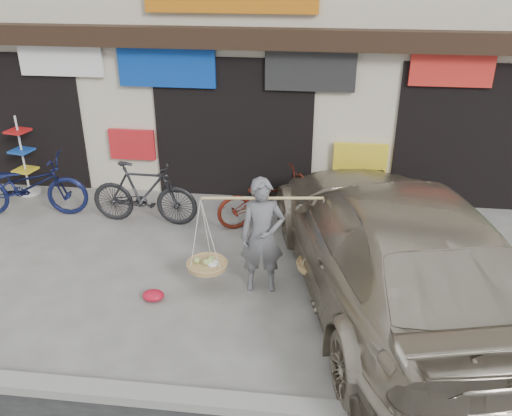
# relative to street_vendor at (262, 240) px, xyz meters

# --- Properties ---
(ground) EXTENTS (70.00, 70.00, 0.00)m
(ground) POSITION_rel_street_vendor_xyz_m (-0.90, -0.31, -0.79)
(ground) COLOR gray
(ground) RESTS_ON ground
(kerb) EXTENTS (70.00, 0.25, 0.12)m
(kerb) POSITION_rel_street_vendor_xyz_m (-0.90, -2.31, -0.73)
(kerb) COLOR gray
(kerb) RESTS_ON ground
(street_vendor) EXTENTS (2.12, 0.75, 1.71)m
(street_vendor) POSITION_rel_street_vendor_xyz_m (0.00, 0.00, 0.00)
(street_vendor) COLOR slate
(street_vendor) RESTS_ON ground
(bike_0) EXTENTS (2.26, 1.09, 1.14)m
(bike_0) POSITION_rel_street_vendor_xyz_m (-4.51, 1.87, -0.22)
(bike_0) COLOR #11163E
(bike_0) RESTS_ON ground
(bike_1) EXTENTS (1.93, 0.60, 1.15)m
(bike_1) POSITION_rel_street_vendor_xyz_m (-2.29, 1.80, -0.22)
(bike_1) COLOR black
(bike_1) RESTS_ON ground
(bike_2) EXTENTS (1.98, 1.37, 0.99)m
(bike_2) POSITION_rel_street_vendor_xyz_m (-0.11, 2.03, -0.30)
(bike_2) COLOR #57190F
(bike_2) RESTS_ON ground
(suv) EXTENTS (3.79, 6.43, 1.75)m
(suv) POSITION_rel_street_vendor_xyz_m (1.77, -0.10, 0.08)
(suv) COLOR #ADA18B
(suv) RESTS_ON ground
(display_rack) EXTENTS (0.44, 0.44, 1.60)m
(display_rack) POSITION_rel_street_vendor_xyz_m (-5.03, 2.78, -0.15)
(display_rack) COLOR silver
(display_rack) RESTS_ON ground
(red_bag) EXTENTS (0.31, 0.25, 0.14)m
(red_bag) POSITION_rel_street_vendor_xyz_m (-1.48, -0.48, -0.72)
(red_bag) COLOR red
(red_bag) RESTS_ON ground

